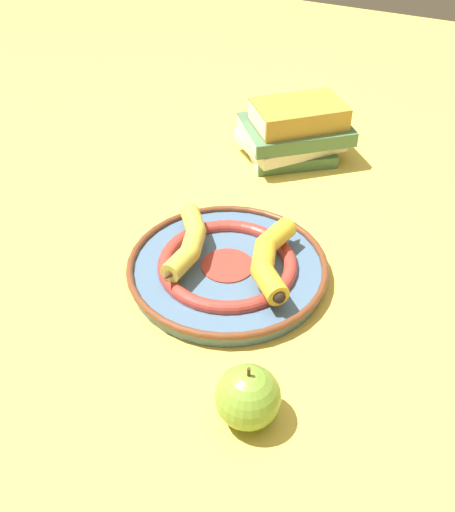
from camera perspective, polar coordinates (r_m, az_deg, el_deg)
ground_plane at (r=0.93m, az=0.05°, el=-2.43°), size 2.80×2.80×0.00m
decorative_bowl at (r=0.93m, az=0.00°, el=-1.08°), size 0.31×0.31×0.03m
banana_a at (r=0.93m, az=-3.71°, el=1.26°), size 0.08×0.18×0.03m
banana_b at (r=0.90m, az=4.08°, el=-0.05°), size 0.09×0.19×0.03m
book_stack at (r=1.22m, az=6.31°, el=11.72°), size 0.25×0.24×0.12m
apple at (r=0.73m, az=1.96°, el=-13.27°), size 0.08×0.08×0.09m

